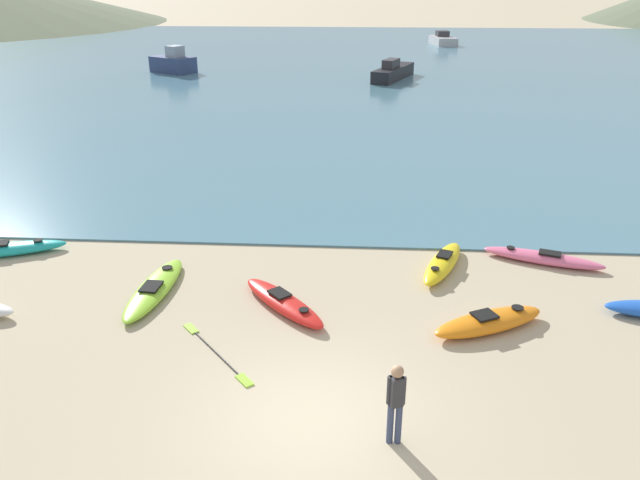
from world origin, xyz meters
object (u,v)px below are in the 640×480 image
object	(u,v)px
kayak_on_sand_4	(4,249)
moored_boat_0	(173,63)
kayak_on_sand_1	(543,258)
loose_paddle	(216,353)
kayak_on_sand_0	(154,289)
kayak_on_sand_3	(283,302)
kayak_on_sand_7	(489,322)
moored_boat_3	(443,40)
kayak_on_sand_2	(443,263)
person_near_foreground	(396,400)
moored_boat_1	(393,72)

from	to	relation	value
kayak_on_sand_4	moored_boat_0	size ratio (longest dim) A/B	0.88
kayak_on_sand_1	loose_paddle	bearing A→B (deg)	-148.57
kayak_on_sand_0	kayak_on_sand_1	world-z (taller)	kayak_on_sand_1
kayak_on_sand_0	moored_boat_0	world-z (taller)	moored_boat_0
kayak_on_sand_3	kayak_on_sand_7	world-z (taller)	kayak_on_sand_7
moored_boat_0	loose_paddle	world-z (taller)	moored_boat_0
kayak_on_sand_0	loose_paddle	size ratio (longest dim) A/B	1.49
kayak_on_sand_1	kayak_on_sand_3	distance (m)	7.29
kayak_on_sand_3	moored_boat_3	world-z (taller)	moored_boat_3
kayak_on_sand_2	kayak_on_sand_3	xyz separation A→B (m)	(-3.95, -2.30, -0.02)
kayak_on_sand_2	kayak_on_sand_1	bearing A→B (deg)	11.59
kayak_on_sand_7	loose_paddle	distance (m)	5.95
kayak_on_sand_3	moored_boat_3	distance (m)	54.99
kayak_on_sand_1	person_near_foreground	size ratio (longest dim) A/B	2.07
kayak_on_sand_7	moored_boat_0	world-z (taller)	moored_boat_0
kayak_on_sand_3	kayak_on_sand_2	bearing A→B (deg)	30.24
moored_boat_3	kayak_on_sand_7	bearing A→B (deg)	-95.56
kayak_on_sand_2	kayak_on_sand_3	world-z (taller)	kayak_on_sand_2
kayak_on_sand_4	kayak_on_sand_7	distance (m)	13.03
kayak_on_sand_1	kayak_on_sand_7	xyz separation A→B (m)	(-2.08, -3.49, 0.03)
kayak_on_sand_2	kayak_on_sand_4	size ratio (longest dim) A/B	0.85
kayak_on_sand_3	kayak_on_sand_4	size ratio (longest dim) A/B	0.80
kayak_on_sand_1	kayak_on_sand_4	distance (m)	14.76
kayak_on_sand_7	loose_paddle	world-z (taller)	kayak_on_sand_7
moored_boat_0	moored_boat_1	xyz separation A→B (m)	(16.24, -2.02, -0.18)
kayak_on_sand_7	moored_boat_3	xyz separation A→B (m)	(5.32, 54.70, 0.34)
kayak_on_sand_4	loose_paddle	xyz separation A→B (m)	(6.87, -4.39, -0.15)
kayak_on_sand_2	kayak_on_sand_4	bearing A→B (deg)	179.35
kayak_on_sand_0	moored_boat_0	distance (m)	35.09
kayak_on_sand_2	kayak_on_sand_4	world-z (taller)	kayak_on_sand_2
kayak_on_sand_2	person_near_foreground	xyz separation A→B (m)	(-1.58, -6.66, 0.70)
kayak_on_sand_1	kayak_on_sand_2	world-z (taller)	kayak_on_sand_2
moored_boat_0	moored_boat_3	world-z (taller)	moored_boat_0
kayak_on_sand_7	loose_paddle	xyz separation A→B (m)	(-5.79, -1.32, -0.17)
kayak_on_sand_1	moored_boat_3	xyz separation A→B (m)	(3.24, 51.21, 0.37)
kayak_on_sand_1	kayak_on_sand_3	size ratio (longest dim) A/B	1.21
kayak_on_sand_0	kayak_on_sand_2	world-z (taller)	kayak_on_sand_2
moored_boat_0	loose_paddle	size ratio (longest dim) A/B	1.66
kayak_on_sand_1	kayak_on_sand_7	size ratio (longest dim) A/B	1.13
person_near_foreground	moored_boat_3	size ratio (longest dim) A/B	0.36
kayak_on_sand_4	kayak_on_sand_7	xyz separation A→B (m)	(12.67, -3.06, 0.01)
kayak_on_sand_3	loose_paddle	xyz separation A→B (m)	(-1.18, -1.95, -0.14)
person_near_foreground	moored_boat_3	xyz separation A→B (m)	(7.57, 58.43, -0.36)
kayak_on_sand_2	kayak_on_sand_3	size ratio (longest dim) A/B	1.07
kayak_on_sand_3	kayak_on_sand_0	bearing A→B (deg)	170.84
kayak_on_sand_3	person_near_foreground	size ratio (longest dim) A/B	1.71
kayak_on_sand_0	person_near_foreground	bearing A→B (deg)	-41.01
moored_boat_0	moored_boat_1	size ratio (longest dim) A/B	0.65
kayak_on_sand_3	person_near_foreground	world-z (taller)	person_near_foreground
kayak_on_sand_3	kayak_on_sand_7	bearing A→B (deg)	-7.66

